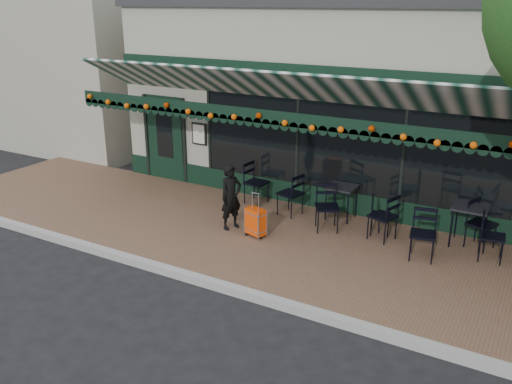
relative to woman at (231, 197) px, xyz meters
The scene contains 17 objects.
ground 2.65m from the woman, 52.16° to the right, with size 80.00×80.00×0.00m, color black.
sidewalk 1.72m from the woman, ahead, with size 18.00×4.00×0.15m, color brown.
curb 2.68m from the woman, 53.25° to the right, with size 18.00×0.16×0.15m, color #9E9E99.
restaurant_building 6.22m from the woman, 75.26° to the left, with size 12.00×9.60×4.50m.
neighbor_building_left 13.04m from the woman, 152.30° to the left, with size 12.00×8.00×4.80m, color #9E9B8B.
woman is the anchor object (origin of this frame).
suitcase 0.75m from the woman, 10.25° to the right, with size 0.45×0.33×0.92m.
cafe_table_a 4.68m from the woman, 19.39° to the left, with size 0.65×0.65×0.81m.
cafe_table_b 2.41m from the woman, 42.45° to the left, with size 0.60×0.60×0.74m.
chair_a_left 3.07m from the woman, 19.07° to the left, with size 0.48×0.48×0.96m, color black, non-canonical shape.
chair_a_right 4.90m from the woman, 18.35° to the left, with size 0.48×0.48×0.96m, color black, non-canonical shape.
chair_a_front 3.83m from the woman, ahead, with size 0.47×0.47×0.95m, color black, non-canonical shape.
chair_a_extra 5.03m from the woman, 12.54° to the left, with size 0.45×0.45×0.90m, color black, non-canonical shape.
chair_b_left 1.49m from the woman, 60.72° to the left, with size 0.48×0.48×0.96m, color black, non-canonical shape.
chair_b_right 3.05m from the woman, 23.68° to the left, with size 0.41×0.41×0.81m, color black, non-canonical shape.
chair_b_front 1.98m from the woman, 26.73° to the left, with size 0.49×0.49×0.97m, color black, non-canonical shape.
chair_solo 1.60m from the woman, 100.40° to the left, with size 0.49×0.49×0.97m, color black, non-canonical shape.
Camera 1 is at (4.06, -6.83, 4.65)m, focal length 38.00 mm.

